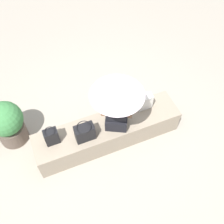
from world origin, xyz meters
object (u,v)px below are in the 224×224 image
object	(u,v)px
parasol	(117,90)
planter_near	(7,123)
shoulder_bag_spare	(85,132)
handbag_black	(52,137)
tote_bag_canvas	(145,101)
person_seated	(117,111)

from	to	relation	value
parasol	planter_near	distance (m)	2.00
shoulder_bag_spare	planter_near	bearing A→B (deg)	-34.20
handbag_black	tote_bag_canvas	world-z (taller)	handbag_black
handbag_black	shoulder_bag_spare	world-z (taller)	same
planter_near	shoulder_bag_spare	bearing A→B (deg)	145.80
tote_bag_canvas	shoulder_bag_spare	xyz separation A→B (m)	(1.11, 0.19, 0.00)
parasol	tote_bag_canvas	distance (m)	0.98
person_seated	tote_bag_canvas	world-z (taller)	person_seated
handbag_black	tote_bag_canvas	size ratio (longest dim) A/B	1.02
person_seated	tote_bag_canvas	bearing A→B (deg)	-164.97
parasol	handbag_black	size ratio (longest dim) A/B	3.29
handbag_black	tote_bag_canvas	distance (m)	1.60
tote_bag_canvas	shoulder_bag_spare	bearing A→B (deg)	9.72
person_seated	handbag_black	world-z (taller)	person_seated
tote_bag_canvas	parasol	bearing A→B (deg)	18.33
person_seated	shoulder_bag_spare	xyz separation A→B (m)	(0.54, 0.04, -0.24)
shoulder_bag_spare	planter_near	world-z (taller)	planter_near
tote_bag_canvas	shoulder_bag_spare	distance (m)	1.13
planter_near	tote_bag_canvas	bearing A→B (deg)	165.94
person_seated	parasol	distance (m)	0.52
handbag_black	tote_bag_canvas	xyz separation A→B (m)	(-1.59, -0.07, -0.00)
planter_near	handbag_black	bearing A→B (deg)	134.41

